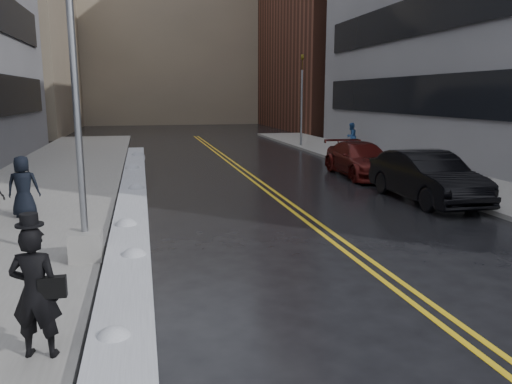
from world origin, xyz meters
TOP-DOWN VIEW (x-y plane):
  - ground at (0.00, 0.00)m, footprint 160.00×160.00m
  - sidewalk_west at (-5.75, 10.00)m, footprint 5.50×50.00m
  - sidewalk_east at (10.00, 10.00)m, footprint 4.00×50.00m
  - lane_line_left at (2.35, 10.00)m, footprint 0.12×50.00m
  - lane_line_right at (2.65, 10.00)m, footprint 0.12×50.00m
  - snow_ridge at (-2.45, 8.00)m, footprint 0.90×30.00m
  - building_far at (2.00, 60.00)m, footprint 36.00×16.00m
  - lamppost at (-3.30, 2.00)m, footprint 0.65×0.65m
  - fire_hydrant at (9.00, 10.00)m, footprint 0.26×0.26m
  - traffic_signal at (8.50, 24.00)m, footprint 0.16×0.20m
  - pedestrian_fedora at (-3.49, -1.97)m, footprint 0.71×0.53m
  - pedestrian_c at (-5.36, 6.29)m, footprint 0.85×0.56m
  - pedestrian_east at (10.67, 20.61)m, footprint 1.03×0.98m
  - car_black at (7.12, 6.22)m, footprint 1.79×5.11m
  - car_maroon at (7.24, 11.63)m, footprint 2.28×5.18m

SIDE VIEW (x-z plane):
  - ground at x=0.00m, z-range 0.00..0.00m
  - lane_line_left at x=2.35m, z-range 0.00..0.01m
  - lane_line_right at x=2.65m, z-range 0.00..0.01m
  - sidewalk_west at x=-5.75m, z-range 0.00..0.15m
  - sidewalk_east at x=10.00m, z-range 0.00..0.15m
  - snow_ridge at x=-2.45m, z-range 0.00..0.34m
  - fire_hydrant at x=9.00m, z-range 0.18..0.91m
  - car_maroon at x=7.24m, z-range 0.00..1.48m
  - car_black at x=7.12m, z-range 0.00..1.68m
  - pedestrian_east at x=10.67m, z-range 0.15..1.82m
  - pedestrian_c at x=-5.36m, z-range 0.15..1.87m
  - pedestrian_fedora at x=-3.49m, z-range 0.15..1.91m
  - lamppost at x=-3.30m, z-range -1.28..6.35m
  - traffic_signal at x=8.50m, z-range 0.40..6.40m
  - building_far at x=2.00m, z-range 0.00..22.00m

